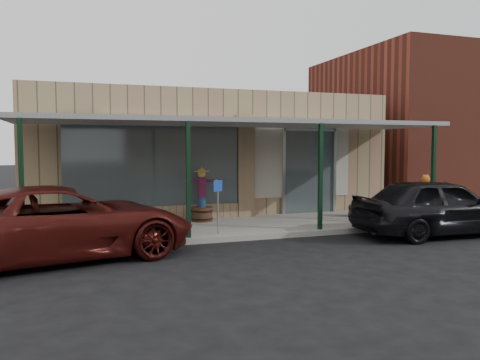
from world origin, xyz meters
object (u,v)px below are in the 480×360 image
object	(u,v)px
barrel_scarecrow	(202,203)
barrel_pumpkin	(357,209)
handicap_sign	(218,199)
parked_sedan	(438,207)
car_maroon	(61,222)

from	to	relation	value
barrel_scarecrow	barrel_pumpkin	world-z (taller)	barrel_scarecrow
barrel_scarecrow	handicap_sign	xyz separation A→B (m)	(-0.11, -2.13, 0.33)
handicap_sign	parked_sedan	xyz separation A→B (m)	(5.71, -1.35, -0.25)
barrel_pumpkin	handicap_sign	size ratio (longest dim) A/B	0.47
barrel_scarecrow	barrel_pumpkin	size ratio (longest dim) A/B	2.51
handicap_sign	car_maroon	size ratio (longest dim) A/B	0.24
barrel_scarecrow	handicap_sign	distance (m)	2.16
parked_sedan	handicap_sign	bearing A→B (deg)	79.11
parked_sedan	car_maroon	distance (m)	9.42
barrel_pumpkin	car_maroon	world-z (taller)	car_maroon
barrel_scarecrow	parked_sedan	bearing A→B (deg)	-7.76
barrel_pumpkin	handicap_sign	world-z (taller)	handicap_sign
car_maroon	parked_sedan	bearing A→B (deg)	-105.51
barrel_scarecrow	car_maroon	bearing A→B (deg)	-116.85
barrel_scarecrow	car_maroon	distance (m)	4.91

